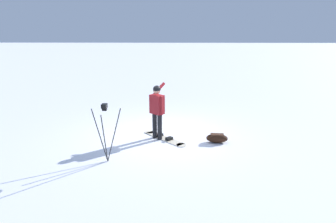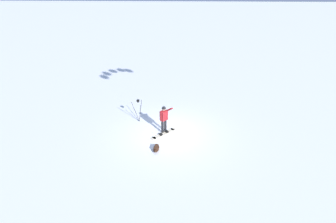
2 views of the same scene
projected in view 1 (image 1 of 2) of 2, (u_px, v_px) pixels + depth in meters
The scene contains 5 objects.
ground_plane at pixel (162, 135), 8.62m from camera, with size 300.00×300.00×0.00m, color white.
snowboarder at pixel (157, 107), 8.06m from camera, with size 0.47×0.75×1.66m.
snowboard at pixel (164, 138), 8.30m from camera, with size 1.35×1.34×0.10m.
gear_bag_large at pixel (217, 138), 7.96m from camera, with size 0.64×0.33×0.26m.
camera_tripod at pixel (105, 121), 6.51m from camera, with size 0.73×0.65×1.48m.
Camera 1 is at (-0.62, 8.10, 2.99)m, focal length 29.12 mm.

